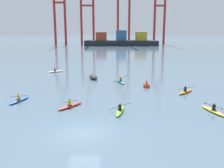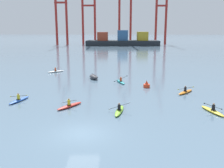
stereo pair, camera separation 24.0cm
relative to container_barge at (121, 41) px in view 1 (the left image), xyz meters
name	(u,v)px [view 1 (the left image)]	position (x,y,z in m)	size (l,w,h in m)	color
ground_plane	(84,133)	(-5.93, -110.21, -2.46)	(800.00, 800.00, 0.00)	slate
container_barge	(121,41)	(0.00, 0.00, 0.00)	(36.01, 11.21, 7.51)	#1E2328
gantry_crane_west	(59,11)	(-31.59, 5.50, 14.90)	(6.59, 18.02, 36.39)	maroon
gantry_crane_west_mid	(87,12)	(-18.25, 13.89, 14.73)	(7.87, 17.75, 37.41)	maroon
gantry_crane_east_mid	(124,7)	(1.64, 14.40, 17.56)	(7.47, 20.88, 40.45)	maroon
gantry_crane_east	(160,13)	(20.64, 10.09, 14.12)	(6.41, 16.57, 35.52)	maroon
capsized_dinghy	(93,77)	(-6.93, -88.53, -2.10)	(2.03, 2.82, 0.76)	#38383D
channel_buoy	(147,85)	(0.84, -94.44, -2.10)	(0.90, 0.90, 1.00)	red
kayak_red	(70,106)	(-8.10, -103.59, -2.28)	(2.45, 3.12, 1.00)	red
kayak_white	(55,71)	(-14.55, -81.98, -2.28)	(2.99, 2.64, 0.98)	silver
kayak_teal	(120,82)	(-2.66, -91.34, -2.28)	(2.09, 3.43, 1.07)	teal
kayak_blue	(19,100)	(-14.06, -101.54, -2.28)	(2.19, 3.43, 0.95)	#2856B2
kayak_lime	(120,110)	(-3.04, -105.11, -2.28)	(2.14, 3.45, 1.07)	#7ABC2D
kayak_yellow	(213,110)	(5.88, -105.05, -2.28)	(2.11, 3.44, 1.06)	yellow
kayak_orange	(185,92)	(5.33, -97.52, -2.28)	(2.70, 2.94, 1.02)	orange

